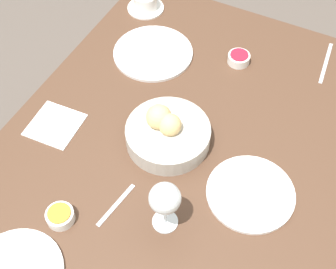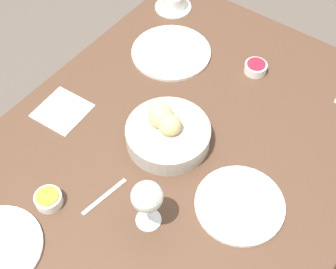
{
  "view_description": "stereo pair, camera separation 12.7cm",
  "coord_description": "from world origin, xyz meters",
  "views": [
    {
      "loc": [
        0.62,
        0.3,
        1.81
      ],
      "look_at": [
        -0.07,
        -0.04,
        0.8
      ],
      "focal_mm": 50.0,
      "sensor_mm": 36.0,
      "label": 1
    },
    {
      "loc": [
        0.55,
        0.41,
        1.81
      ],
      "look_at": [
        -0.07,
        -0.04,
        0.8
      ],
      "focal_mm": 50.0,
      "sensor_mm": 36.0,
      "label": 2
    }
  ],
  "objects": [
    {
      "name": "dining_table",
      "position": [
        0.0,
        0.0,
        0.67
      ],
      "size": [
        1.4,
        0.96,
        0.77
      ],
      "color": "#4C3323",
      "rests_on": "ground_plane"
    },
    {
      "name": "bread_basket",
      "position": [
        -0.07,
        -0.05,
        0.8
      ],
      "size": [
        0.23,
        0.23,
        0.11
      ],
      "color": "#B2ADA3",
      "rests_on": "dining_table"
    },
    {
      "name": "plate_near_left",
      "position": [
        -0.36,
        -0.24,
        0.77
      ],
      "size": [
        0.26,
        0.26,
        0.01
      ],
      "color": "white",
      "rests_on": "dining_table"
    },
    {
      "name": "plate_far_center",
      "position": [
        -0.01,
        0.22,
        0.77
      ],
      "size": [
        0.23,
        0.23,
        0.01
      ],
      "color": "white",
      "rests_on": "dining_table"
    },
    {
      "name": "wine_glass",
      "position": [
        0.16,
        0.06,
        0.88
      ],
      "size": [
        0.08,
        0.08,
        0.16
      ],
      "color": "silver",
      "rests_on": "dining_table"
    },
    {
      "name": "coffee_cup",
      "position": [
        -0.55,
        -0.37,
        0.79
      ],
      "size": [
        0.13,
        0.13,
        0.06
      ],
      "color": "white",
      "rests_on": "dining_table"
    },
    {
      "name": "jam_bowl_berry",
      "position": [
        -0.45,
        0.02,
        0.78
      ],
      "size": [
        0.07,
        0.07,
        0.03
      ],
      "color": "white",
      "rests_on": "dining_table"
    },
    {
      "name": "jam_bowl_honey",
      "position": [
        0.27,
        -0.17,
        0.78
      ],
      "size": [
        0.07,
        0.07,
        0.03
      ],
      "color": "white",
      "rests_on": "dining_table"
    },
    {
      "name": "fork_silver",
      "position": [
        -0.57,
        0.27,
        0.77
      ],
      "size": [
        0.19,
        0.03,
        0.0
      ],
      "color": "#B7B7BC",
      "rests_on": "dining_table"
    },
    {
      "name": "spoon_coffee",
      "position": [
        0.17,
        -0.07,
        0.77
      ],
      "size": [
        0.14,
        0.03,
        0.0
      ],
      "color": "#B7B7BC",
      "rests_on": "dining_table"
    },
    {
      "name": "napkin",
      "position": [
        0.03,
        -0.35,
        0.77
      ],
      "size": [
        0.14,
        0.14,
        0.0
      ],
      "color": "white",
      "rests_on": "dining_table"
    }
  ]
}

